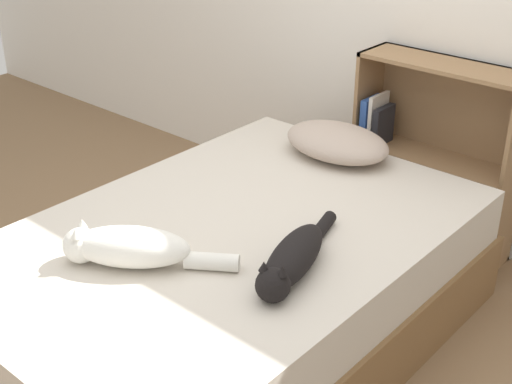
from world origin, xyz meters
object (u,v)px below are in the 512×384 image
cat_dark (292,260)px  bookshelf (434,152)px  pillow (337,142)px  cat_light (127,247)px  bed (231,287)px

cat_dark → bookshelf: bearing=171.3°
pillow → cat_light: size_ratio=0.93×
bookshelf → cat_dark: bearing=-82.1°
pillow → cat_dark: pillow is taller
bed → cat_dark: bearing=-13.4°
bookshelf → bed: bearing=-98.5°
pillow → cat_light: bearing=-90.6°
pillow → bookshelf: (0.28, 0.45, -0.12)m
pillow → bookshelf: size_ratio=0.54×
cat_light → cat_dark: cat_light is taller
bed → bookshelf: size_ratio=2.17×
cat_dark → bookshelf: bookshelf is taller
pillow → bookshelf: bookshelf is taller
cat_light → cat_dark: (0.48, 0.33, -0.01)m
pillow → bed: bearing=-84.0°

